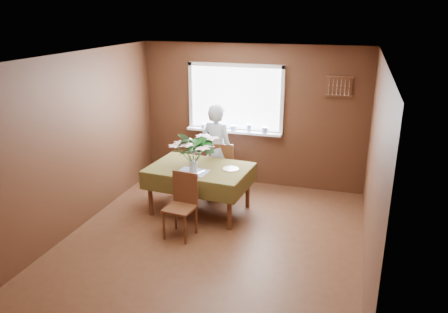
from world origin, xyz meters
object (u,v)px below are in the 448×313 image
(chair_far, at_px, (222,166))
(seated_woman, at_px, (217,150))
(flower_bouquet, at_px, (193,149))
(dining_table, at_px, (200,172))
(chair_near, at_px, (182,202))

(chair_far, height_order, seated_woman, seated_woman)
(chair_far, relative_size, flower_bouquet, 1.51)
(seated_woman, bearing_deg, dining_table, 98.65)
(dining_table, bearing_deg, chair_far, 83.84)
(seated_woman, relative_size, flower_bouquet, 2.58)
(dining_table, distance_m, flower_bouquet, 0.48)
(chair_near, bearing_deg, dining_table, 97.95)
(dining_table, relative_size, chair_near, 1.77)
(chair_far, relative_size, seated_woman, 0.59)
(seated_woman, xyz_separation_m, flower_bouquet, (-0.08, -0.89, 0.29))
(dining_table, distance_m, chair_far, 0.76)
(dining_table, relative_size, flower_bouquet, 2.60)
(seated_woman, bearing_deg, chair_far, -142.88)
(flower_bouquet, bearing_deg, dining_table, 83.11)
(chair_far, bearing_deg, dining_table, 72.05)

